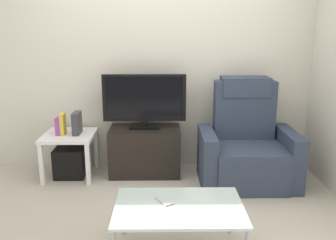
{
  "coord_description": "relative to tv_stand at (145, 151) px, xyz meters",
  "views": [
    {
      "loc": [
        0.18,
        -2.99,
        1.59
      ],
      "look_at": [
        0.23,
        0.5,
        0.7
      ],
      "focal_mm": 39.03,
      "sensor_mm": 36.0,
      "label": 1
    }
  ],
  "objects": [
    {
      "name": "coffee_table",
      "position": [
        0.31,
        -1.52,
        0.1
      ],
      "size": [
        0.9,
        0.6,
        0.38
      ],
      "color": "#B2C6C1",
      "rests_on": "ground"
    },
    {
      "name": "side_table",
      "position": [
        -0.81,
        -0.06,
        0.14
      ],
      "size": [
        0.54,
        0.54,
        0.48
      ],
      "color": "white",
      "rests_on": "ground"
    },
    {
      "name": "book_leftmost",
      "position": [
        -0.91,
        -0.08,
        0.31
      ],
      "size": [
        0.05,
        0.11,
        0.19
      ],
      "primitive_type": "cube",
      "color": "purple",
      "rests_on": "side_table"
    },
    {
      "name": "tv_stand",
      "position": [
        0.0,
        0.0,
        0.0
      ],
      "size": [
        0.77,
        0.45,
        0.52
      ],
      "color": "black",
      "rests_on": "ground"
    },
    {
      "name": "wall_back",
      "position": [
        0.02,
        0.28,
        1.04
      ],
      "size": [
        6.4,
        0.06,
        2.6
      ],
      "primitive_type": "cube",
      "color": "beige",
      "rests_on": "ground"
    },
    {
      "name": "subwoofer_box",
      "position": [
        -0.81,
        -0.06,
        -0.1
      ],
      "size": [
        0.32,
        0.32,
        0.32
      ],
      "primitive_type": "cube",
      "color": "black",
      "rests_on": "ground"
    },
    {
      "name": "cell_phone",
      "position": [
        0.21,
        -1.45,
        0.12
      ],
      "size": [
        0.14,
        0.16,
        0.01
      ],
      "primitive_type": "cube",
      "rotation": [
        0.0,
        0.0,
        0.53
      ],
      "color": "#B7B7BC",
      "rests_on": "coffee_table"
    },
    {
      "name": "book_middle",
      "position": [
        -0.86,
        -0.08,
        0.33
      ],
      "size": [
        0.04,
        0.12,
        0.23
      ],
      "primitive_type": "cube",
      "color": "gold",
      "rests_on": "side_table"
    },
    {
      "name": "game_console",
      "position": [
        -0.72,
        -0.05,
        0.33
      ],
      "size": [
        0.07,
        0.2,
        0.23
      ],
      "primitive_type": "cube",
      "color": "#333338",
      "rests_on": "side_table"
    },
    {
      "name": "television",
      "position": [
        0.0,
        0.02,
        0.57
      ],
      "size": [
        0.9,
        0.2,
        0.59
      ],
      "color": "black",
      "rests_on": "tv_stand"
    },
    {
      "name": "recliner_armchair",
      "position": [
        1.07,
        -0.22,
        0.11
      ],
      "size": [
        0.98,
        0.78,
        1.08
      ],
      "rotation": [
        0.0,
        0.0,
        0.17
      ],
      "color": "#2D384C",
      "rests_on": "ground"
    },
    {
      "name": "ground_plane",
      "position": [
        0.02,
        -0.85,
        -0.26
      ],
      "size": [
        6.4,
        6.4,
        0.0
      ],
      "primitive_type": "plane",
      "color": "#B2A899"
    }
  ]
}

